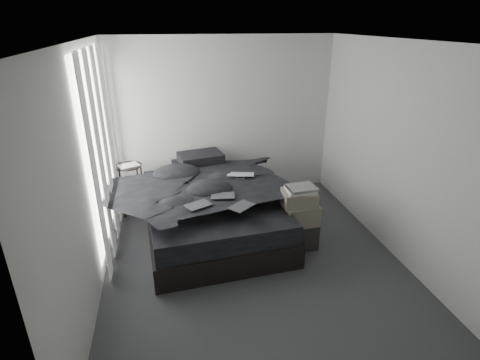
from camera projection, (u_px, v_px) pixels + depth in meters
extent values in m
cube|color=#363639|center=(253.00, 258.00, 4.76)|extent=(3.60, 4.20, 0.01)
cube|color=white|center=(256.00, 41.00, 3.74)|extent=(3.60, 4.20, 0.01)
cube|color=beige|center=(224.00, 119.00, 6.14)|extent=(3.60, 0.01, 2.60)
cube|color=beige|center=(333.00, 277.00, 2.36)|extent=(3.60, 0.01, 2.60)
cube|color=beige|center=(87.00, 175.00, 3.91)|extent=(0.01, 4.20, 2.60)
cube|color=beige|center=(397.00, 152.00, 4.59)|extent=(0.01, 4.20, 2.60)
cube|color=white|center=(100.00, 144.00, 4.71)|extent=(0.02, 2.00, 2.30)
cube|color=white|center=(105.00, 150.00, 4.74)|extent=(0.06, 2.12, 2.48)
cube|color=black|center=(212.00, 221.00, 5.32)|extent=(1.95, 2.48, 0.32)
cube|color=black|center=(212.00, 203.00, 5.20)|extent=(1.88, 2.40, 0.25)
imported|color=black|center=(212.00, 188.00, 5.05)|extent=(1.88, 2.13, 0.27)
cube|color=black|center=(196.00, 167.00, 5.92)|extent=(0.74, 0.53, 0.16)
cube|color=black|center=(201.00, 158.00, 5.86)|extent=(0.73, 0.57, 0.15)
imported|color=silver|center=(240.00, 171.00, 5.20)|extent=(0.42, 0.33, 0.03)
cube|color=black|center=(198.00, 199.00, 4.42)|extent=(0.35, 0.31, 0.01)
cube|color=black|center=(223.00, 189.00, 4.65)|extent=(0.32, 0.23, 0.01)
cube|color=black|center=(242.00, 199.00, 4.38)|extent=(0.35, 0.34, 0.01)
cylinder|color=black|center=(131.00, 189.00, 5.80)|extent=(0.51, 0.51, 0.76)
cube|color=white|center=(129.00, 166.00, 5.64)|extent=(0.36, 0.32, 0.02)
cube|color=black|center=(171.00, 233.00, 5.17)|extent=(0.19, 0.24, 0.15)
cube|color=black|center=(298.00, 234.00, 4.98)|extent=(0.48, 0.38, 0.35)
cube|color=#6C6555|center=(300.00, 214.00, 4.85)|extent=(0.45, 0.36, 0.27)
cube|color=#6C6555|center=(299.00, 198.00, 4.77)|extent=(0.45, 0.37, 0.18)
cube|color=silver|center=(301.00, 190.00, 4.72)|extent=(0.37, 0.30, 0.04)
cube|color=silver|center=(302.00, 188.00, 4.70)|extent=(0.37, 0.30, 0.03)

